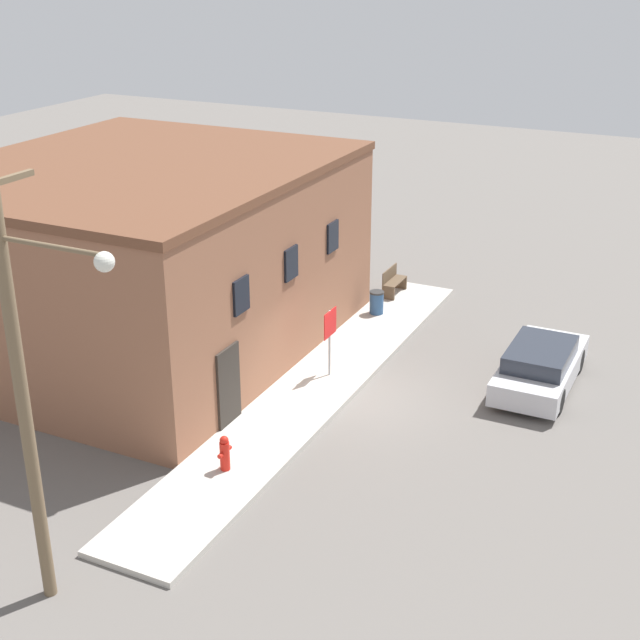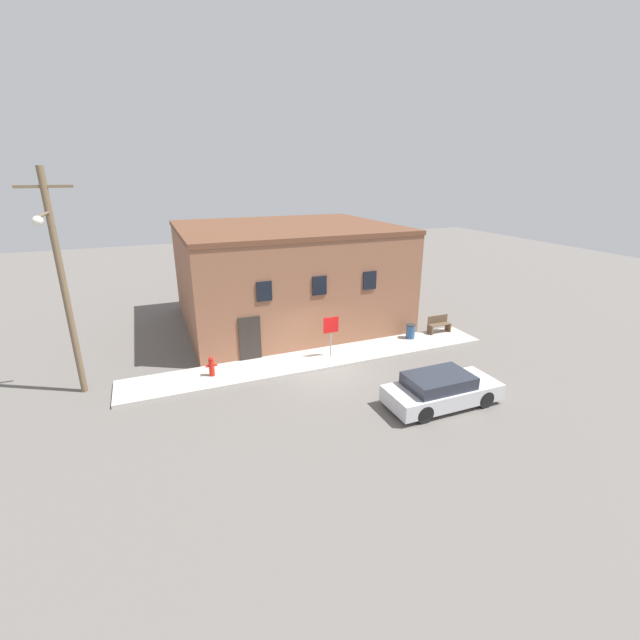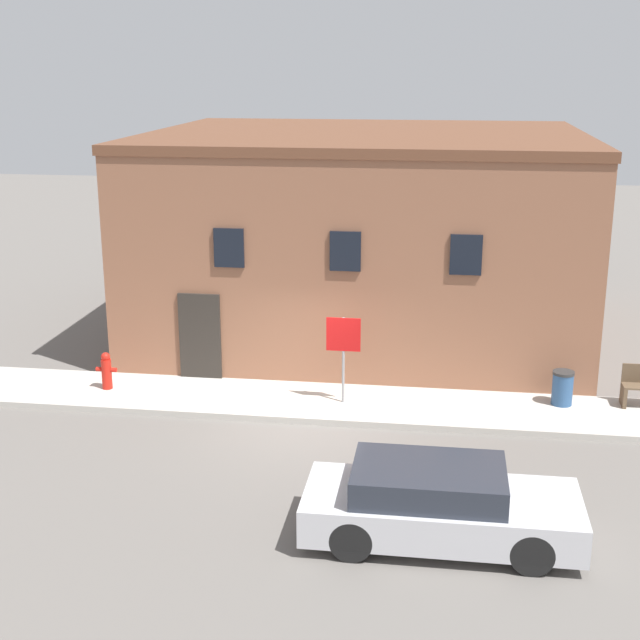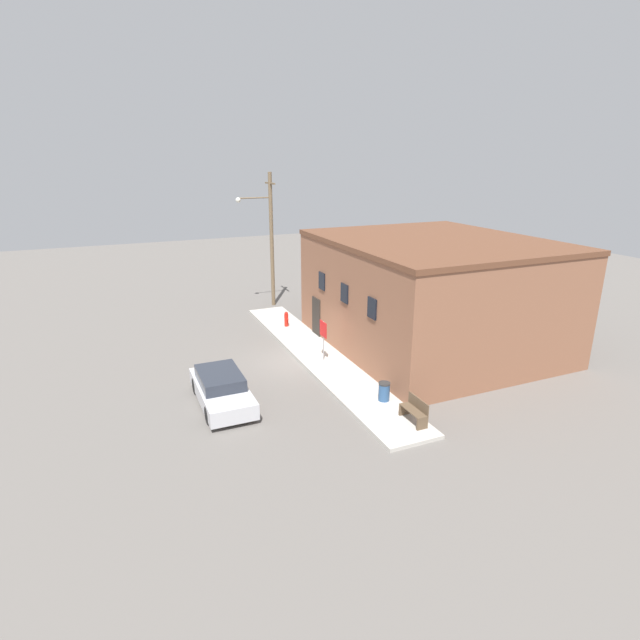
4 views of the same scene
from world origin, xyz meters
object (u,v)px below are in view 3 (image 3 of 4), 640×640
object	(u,v)px
trash_bin	(562,388)
parked_car	(438,504)
fire_hydrant	(106,371)
stop_sign	(343,343)

from	to	relation	value
trash_bin	parked_car	size ratio (longest dim) A/B	0.17
parked_car	trash_bin	bearing A→B (deg)	66.24
fire_hydrant	parked_car	xyz separation A→B (m)	(7.63, -5.46, 0.04)
fire_hydrant	stop_sign	bearing A→B (deg)	-0.87
fire_hydrant	trash_bin	xyz separation A→B (m)	(10.24, 0.47, -0.05)
fire_hydrant	stop_sign	xyz separation A→B (m)	(5.47, -0.08, 0.93)
trash_bin	parked_car	world-z (taller)	parked_car
trash_bin	parked_car	bearing A→B (deg)	-113.76
trash_bin	stop_sign	bearing A→B (deg)	-173.37
fire_hydrant	stop_sign	distance (m)	5.55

